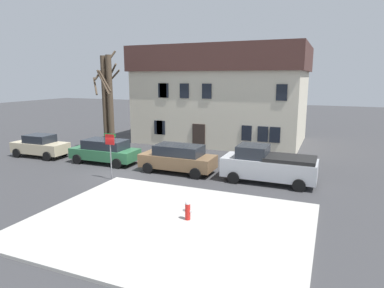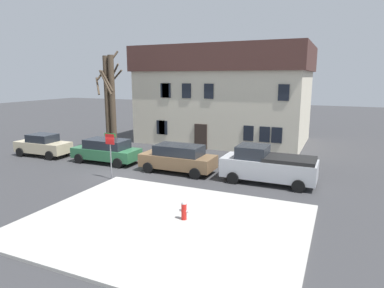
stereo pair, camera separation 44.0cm
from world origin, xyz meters
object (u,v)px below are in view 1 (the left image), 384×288
Objects in this scene: car_beige_sedan at (40,146)px; street_sign_pole at (110,148)px; car_brown_wagon at (178,158)px; bicycle_leaning at (103,145)px; pickup_truck_silver at (268,165)px; tree_bare_mid at (110,101)px; tree_bare_near at (105,102)px; car_green_wagon at (105,151)px; fire_hydrant at (188,210)px; building_main at (222,94)px.

street_sign_pole is (8.43, -2.76, 1.08)m from car_beige_sedan.
car_brown_wagon is 2.72× the size of bicycle_leaning.
tree_bare_mid is at bearing 165.56° from pickup_truck_silver.
bicycle_leaning is (-0.74, 0.37, -3.59)m from tree_bare_near.
car_green_wagon is (1.89, -3.38, -3.16)m from tree_bare_mid.
pickup_truck_silver reaches higher than fire_hydrant.
building_main reaches higher than street_sign_pole.
pickup_truck_silver reaches higher than car_brown_wagon.
fire_hydrant is 16.22m from bicycle_leaning.
car_green_wagon is at bearing 143.67° from fire_hydrant.
car_beige_sedan reaches higher than bicycle_leaning.
car_brown_wagon is 7.52m from fire_hydrant.
car_brown_wagon is 1.73× the size of street_sign_pole.
tree_bare_mid is 3.89m from bicycle_leaning.
bicycle_leaning is (-8.78, 3.92, -0.55)m from car_brown_wagon.
building_main is 3.47× the size of car_beige_sedan.
tree_bare_near is 15.79m from fire_hydrant.
pickup_truck_silver is 9.10m from street_sign_pole.
tree_bare_mid reaches higher than car_green_wagon.
tree_bare_mid reaches higher than fire_hydrant.
tree_bare_near is 1.45× the size of pickup_truck_silver.
fire_hydrant is at bearing -36.33° from car_green_wagon.
car_green_wagon is 4.24m from street_sign_pole.
tree_bare_mid is 4.99m from car_green_wagon.
building_main is 1.98× the size of tree_bare_near.
car_brown_wagon is (5.66, -0.13, 0.04)m from car_green_wagon.
tree_bare_near is at bearing -26.56° from bicycle_leaning.
car_beige_sedan is 8.94m from street_sign_pole.
tree_bare_mid is 1.67× the size of car_green_wagon.
tree_bare_mid is 2.93× the size of street_sign_pole.
car_brown_wagon is at bearing -85.95° from building_main.
tree_bare_near is 1.57× the size of car_green_wagon.
tree_bare_mid is (-6.74, -8.07, -0.32)m from building_main.
fire_hydrant is at bearing -61.95° from car_brown_wagon.
street_sign_pole is at bearing -18.15° from car_beige_sedan.
tree_bare_near is at bearing 165.87° from pickup_truck_silver.
building_main is at bearing 67.06° from car_green_wagon.
car_green_wagon is 5.98× the size of fire_hydrant.
car_brown_wagon is at bearing 118.05° from fire_hydrant.
car_green_wagon is 4.93m from bicycle_leaning.
car_green_wagon is 1.01× the size of car_brown_wagon.
street_sign_pole reaches higher than car_green_wagon.
tree_bare_near reaches higher than fire_hydrant.
tree_bare_mid is at bearing 155.10° from car_brown_wagon.
street_sign_pole reaches higher than car_beige_sedan.
car_green_wagon is at bearing -50.58° from bicycle_leaning.
car_brown_wagon reaches higher than car_green_wagon.
building_main reaches higher than fire_hydrant.
tree_bare_mid is 13.91m from pickup_truck_silver.
building_main is at bearing 50.16° from tree_bare_mid.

